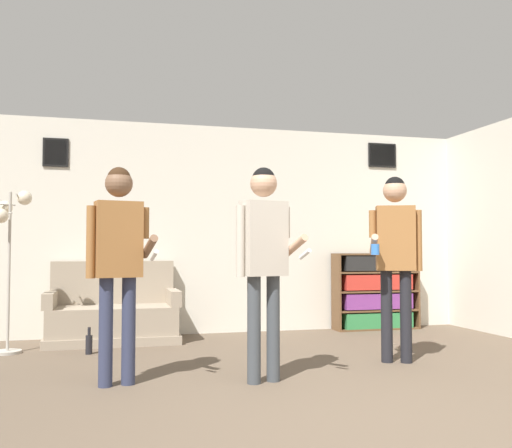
{
  "coord_description": "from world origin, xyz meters",
  "views": [
    {
      "loc": [
        -1.59,
        -2.95,
        1.07
      ],
      "look_at": [
        -0.26,
        2.18,
        1.32
      ],
      "focal_mm": 40.0,
      "sensor_mm": 36.0,
      "label": 1
    }
  ],
  "objects_px": {
    "person_watcher_holding_cup": "(395,246)",
    "person_player_foreground_left": "(118,249)",
    "floor_lamp": "(10,237)",
    "bookshelf": "(376,291)",
    "bottle_on_floor": "(89,344)",
    "person_player_foreground_center": "(264,248)",
    "drinking_cup": "(390,249)",
    "couch": "(113,316)"
  },
  "relations": [
    {
      "from": "floor_lamp",
      "to": "person_watcher_holding_cup",
      "type": "xyz_separation_m",
      "value": [
        3.68,
        -1.45,
        -0.1
      ]
    },
    {
      "from": "couch",
      "to": "person_player_foreground_center",
      "type": "height_order",
      "value": "person_player_foreground_center"
    },
    {
      "from": "floor_lamp",
      "to": "couch",
      "type": "bearing_deg",
      "value": 25.64
    },
    {
      "from": "couch",
      "to": "bookshelf",
      "type": "relative_size",
      "value": 1.28
    },
    {
      "from": "drinking_cup",
      "to": "person_watcher_holding_cup",
      "type": "bearing_deg",
      "value": -116.45
    },
    {
      "from": "person_player_foreground_left",
      "to": "bottle_on_floor",
      "type": "bearing_deg",
      "value": 99.95
    },
    {
      "from": "bottle_on_floor",
      "to": "floor_lamp",
      "type": "bearing_deg",
      "value": 162.88
    },
    {
      "from": "bookshelf",
      "to": "person_watcher_holding_cup",
      "type": "bearing_deg",
      "value": -111.63
    },
    {
      "from": "person_player_foreground_center",
      "to": "bottle_on_floor",
      "type": "xyz_separation_m",
      "value": [
        -1.42,
        1.66,
        -0.98
      ]
    },
    {
      "from": "person_player_foreground_left",
      "to": "person_watcher_holding_cup",
      "type": "height_order",
      "value": "person_watcher_holding_cup"
    },
    {
      "from": "couch",
      "to": "bottle_on_floor",
      "type": "height_order",
      "value": "couch"
    },
    {
      "from": "person_player_foreground_center",
      "to": "person_watcher_holding_cup",
      "type": "xyz_separation_m",
      "value": [
        1.45,
        0.47,
        0.02
      ]
    },
    {
      "from": "floor_lamp",
      "to": "drinking_cup",
      "type": "bearing_deg",
      "value": 8.43
    },
    {
      "from": "floor_lamp",
      "to": "bookshelf",
      "type": "bearing_deg",
      "value": 8.83
    },
    {
      "from": "person_player_foreground_center",
      "to": "drinking_cup",
      "type": "xyz_separation_m",
      "value": [
        2.51,
        2.62,
        -0.0
      ]
    },
    {
      "from": "bookshelf",
      "to": "bottle_on_floor",
      "type": "height_order",
      "value": "bookshelf"
    },
    {
      "from": "couch",
      "to": "bookshelf",
      "type": "bearing_deg",
      "value": 3.18
    },
    {
      "from": "couch",
      "to": "person_player_foreground_left",
      "type": "height_order",
      "value": "person_player_foreground_left"
    },
    {
      "from": "floor_lamp",
      "to": "drinking_cup",
      "type": "height_order",
      "value": "floor_lamp"
    },
    {
      "from": "couch",
      "to": "floor_lamp",
      "type": "bearing_deg",
      "value": -154.36
    },
    {
      "from": "person_player_foreground_center",
      "to": "person_watcher_holding_cup",
      "type": "height_order",
      "value": "person_watcher_holding_cup"
    },
    {
      "from": "bookshelf",
      "to": "drinking_cup",
      "type": "bearing_deg",
      "value": -0.04
    },
    {
      "from": "person_player_foreground_left",
      "to": "person_player_foreground_center",
      "type": "height_order",
      "value": "person_player_foreground_center"
    },
    {
      "from": "floor_lamp",
      "to": "drinking_cup",
      "type": "distance_m",
      "value": 4.81
    },
    {
      "from": "bookshelf",
      "to": "bottle_on_floor",
      "type": "distance_m",
      "value": 3.86
    },
    {
      "from": "person_watcher_holding_cup",
      "to": "person_player_foreground_left",
      "type": "bearing_deg",
      "value": -173.72
    },
    {
      "from": "person_player_foreground_center",
      "to": "person_watcher_holding_cup",
      "type": "distance_m",
      "value": 1.52
    },
    {
      "from": "person_player_foreground_center",
      "to": "bookshelf",
      "type": "bearing_deg",
      "value": 48.77
    },
    {
      "from": "floor_lamp",
      "to": "person_player_foreground_center",
      "type": "height_order",
      "value": "person_player_foreground_center"
    },
    {
      "from": "person_watcher_holding_cup",
      "to": "person_player_foreground_center",
      "type": "bearing_deg",
      "value": -161.93
    },
    {
      "from": "couch",
      "to": "person_player_foreground_center",
      "type": "distance_m",
      "value": 2.81
    },
    {
      "from": "bookshelf",
      "to": "drinking_cup",
      "type": "relative_size",
      "value": 10.04
    },
    {
      "from": "bookshelf",
      "to": "drinking_cup",
      "type": "height_order",
      "value": "drinking_cup"
    },
    {
      "from": "person_player_foreground_center",
      "to": "bottle_on_floor",
      "type": "distance_m",
      "value": 2.39
    },
    {
      "from": "bookshelf",
      "to": "floor_lamp",
      "type": "xyz_separation_m",
      "value": [
        -4.53,
        -0.7,
        0.7
      ]
    },
    {
      "from": "person_watcher_holding_cup",
      "to": "drinking_cup",
      "type": "bearing_deg",
      "value": 63.55
    },
    {
      "from": "person_player_foreground_center",
      "to": "person_watcher_holding_cup",
      "type": "bearing_deg",
      "value": 18.07
    },
    {
      "from": "bookshelf",
      "to": "bottle_on_floor",
      "type": "bearing_deg",
      "value": -165.54
    },
    {
      "from": "person_player_foreground_center",
      "to": "drinking_cup",
      "type": "distance_m",
      "value": 3.63
    },
    {
      "from": "bottle_on_floor",
      "to": "person_player_foreground_center",
      "type": "bearing_deg",
      "value": -49.6
    },
    {
      "from": "bottle_on_floor",
      "to": "drinking_cup",
      "type": "xyz_separation_m",
      "value": [
        3.93,
        0.96,
        0.98
      ]
    },
    {
      "from": "couch",
      "to": "drinking_cup",
      "type": "distance_m",
      "value": 3.77
    }
  ]
}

